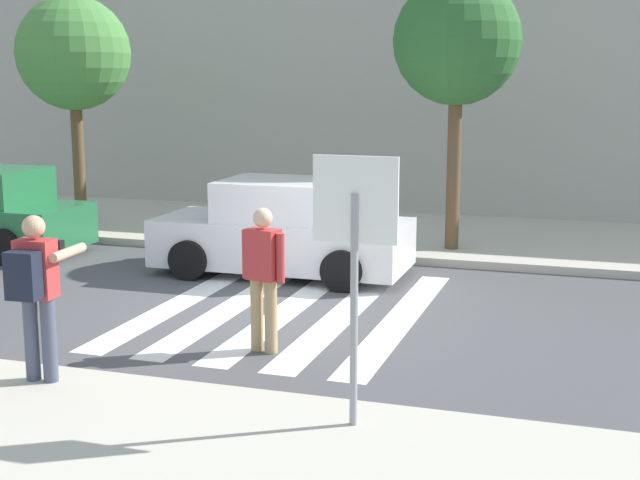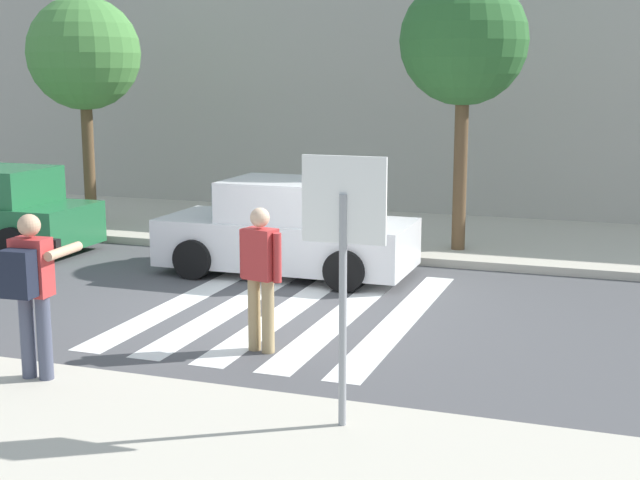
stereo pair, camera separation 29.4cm
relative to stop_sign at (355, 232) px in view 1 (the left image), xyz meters
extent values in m
plane|color=#4C4C4F|center=(-2.07, 3.77, -1.90)|extent=(120.00, 120.00, 0.00)
cube|color=beige|center=(-2.07, 9.77, -1.83)|extent=(60.00, 4.80, 0.14)
cube|color=#ADA89E|center=(-2.07, 14.17, 1.33)|extent=(56.00, 4.00, 6.46)
cube|color=silver|center=(-3.67, 3.97, -1.90)|extent=(0.44, 5.20, 0.01)
cube|color=silver|center=(-2.87, 3.97, -1.90)|extent=(0.44, 5.20, 0.01)
cube|color=silver|center=(-2.07, 3.97, -1.90)|extent=(0.44, 5.20, 0.01)
cube|color=silver|center=(-1.27, 3.97, -1.90)|extent=(0.44, 5.20, 0.01)
cube|color=silver|center=(-0.47, 3.97, -1.90)|extent=(0.44, 5.20, 0.01)
cylinder|color=gray|center=(0.00, -0.01, -0.72)|extent=(0.07, 0.07, 2.10)
cube|color=white|center=(0.00, 0.00, 0.28)|extent=(0.76, 0.03, 0.76)
cube|color=red|center=(0.00, 0.02, 0.28)|extent=(0.66, 0.02, 0.66)
cylinder|color=#474C60|center=(-3.46, 0.12, -1.32)|extent=(0.15, 0.15, 0.88)
cylinder|color=#474C60|center=(-3.26, 0.13, -1.32)|extent=(0.15, 0.15, 0.88)
cube|color=#B73333|center=(-3.36, 0.12, -0.58)|extent=(0.39, 0.26, 0.60)
sphere|color=tan|center=(-3.36, 0.12, -0.15)|extent=(0.23, 0.23, 0.23)
cylinder|color=tan|center=(-3.62, 0.33, -0.45)|extent=(0.14, 0.59, 0.10)
cylinder|color=tan|center=(-3.14, 0.36, -0.45)|extent=(0.14, 0.59, 0.10)
cube|color=black|center=(-3.39, 0.52, -0.42)|extent=(0.15, 0.11, 0.10)
cube|color=black|center=(-3.35, -0.11, -0.60)|extent=(0.33, 0.22, 0.48)
cylinder|color=tan|center=(-1.80, 2.15, -1.46)|extent=(0.15, 0.15, 0.88)
cylinder|color=tan|center=(-1.60, 2.10, -1.46)|extent=(0.15, 0.15, 0.88)
cube|color=#B73333|center=(-1.70, 2.13, -0.72)|extent=(0.42, 0.32, 0.60)
sphere|color=beige|center=(-1.70, 2.13, -0.29)|extent=(0.23, 0.23, 0.23)
cylinder|color=#B73333|center=(-1.94, 2.18, -0.74)|extent=(0.10, 0.10, 0.58)
cylinder|color=#B73333|center=(-1.47, 2.07, -0.74)|extent=(0.10, 0.10, 0.58)
cube|color=slate|center=(-7.82, 6.07, -0.67)|extent=(0.10, 1.50, 0.51)
cylinder|color=black|center=(-7.67, 5.22, -1.58)|extent=(0.64, 0.22, 0.64)
cylinder|color=black|center=(-7.67, 6.92, -1.58)|extent=(0.64, 0.22, 0.64)
cube|color=white|center=(-2.93, 6.07, -1.37)|extent=(4.10, 1.70, 0.76)
cube|color=white|center=(-2.78, 6.07, -0.67)|extent=(2.20, 1.56, 0.64)
cube|color=slate|center=(-3.85, 6.07, -0.67)|extent=(0.10, 1.50, 0.54)
cube|color=slate|center=(-1.81, 6.07, -0.67)|extent=(0.10, 1.50, 0.51)
cylinder|color=black|center=(-4.20, 5.22, -1.58)|extent=(0.64, 0.22, 0.64)
cylinder|color=black|center=(-4.20, 6.92, -1.58)|extent=(0.64, 0.22, 0.64)
cylinder|color=black|center=(-1.66, 5.22, -1.58)|extent=(0.64, 0.22, 0.64)
cylinder|color=black|center=(-1.66, 6.92, -1.58)|extent=(0.64, 0.22, 0.64)
cylinder|color=brown|center=(-8.28, 8.54, -0.36)|extent=(0.24, 0.24, 2.80)
sphere|color=#47843D|center=(-8.28, 8.54, 1.73)|extent=(2.29, 2.29, 2.29)
cylinder|color=brown|center=(-0.52, 8.34, -0.27)|extent=(0.24, 0.24, 2.98)
sphere|color=#2D662D|center=(-0.52, 8.34, 1.88)|extent=(2.22, 2.22, 2.22)
camera|label=1|loc=(2.04, -7.32, 1.37)|focal=50.00mm
camera|label=2|loc=(2.32, -7.23, 1.37)|focal=50.00mm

